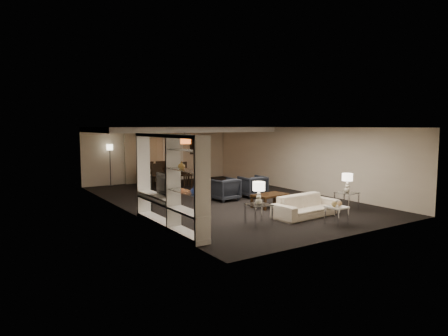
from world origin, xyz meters
The scene contains 35 objects.
floor centered at (0.00, 0.00, 0.00)m, with size 11.00×11.00×0.00m, color black.
ceiling centered at (0.00, 0.00, 2.50)m, with size 7.00×11.00×0.02m, color silver.
wall_back centered at (0.00, 5.50, 1.25)m, with size 7.00×0.02×2.50m, color #C4B49D.
wall_front centered at (0.00, -5.50, 1.25)m, with size 7.00×0.02×2.50m, color #C4B49D.
wall_left centered at (-3.50, 0.00, 1.25)m, with size 0.02×11.00×2.50m, color #C4B49D.
wall_right centered at (3.50, 0.00, 1.25)m, with size 0.02×11.00×2.50m, color #C4B49D.
ceiling_soffit centered at (0.00, 3.50, 2.40)m, with size 7.00×4.00×0.20m, color silver.
curtains centered at (-0.90, 5.42, 1.20)m, with size 1.50×0.12×2.40m, color beige.
door centered at (0.70, 5.47, 1.05)m, with size 0.90×0.05×2.10m, color silver.
painting centered at (2.10, 5.46, 1.55)m, with size 0.95×0.04×0.65m, color #142D38.
media_unit centered at (-3.31, -2.60, 1.18)m, with size 0.38×3.40×2.35m, color white, non-canonical shape.
pendant_light centered at (0.30, 3.50, 1.92)m, with size 0.52×0.52×0.24m, color #D8591E.
sofa centered at (0.52, -3.47, 0.30)m, with size 2.07×0.81×0.60m, color beige.
coffee_table centered at (0.52, -1.87, 0.20)m, with size 1.13×0.66×0.41m, color black, non-canonical shape.
armchair_left centered at (-0.08, -0.17, 0.38)m, with size 0.82×0.84×0.77m, color black.
armchair_right centered at (1.12, -0.17, 0.38)m, with size 0.82×0.84×0.77m, color black.
side_table_left centered at (-1.18, -3.47, 0.26)m, with size 0.57×0.57×0.53m, color silver, non-canonical shape.
side_table_right centered at (2.22, -3.47, 0.26)m, with size 0.57×0.57×0.53m, color white, non-canonical shape.
table_lamp_left centered at (-1.18, -3.47, 0.82)m, with size 0.32×0.32×0.59m, color beige, non-canonical shape.
table_lamp_right centered at (2.22, -3.47, 0.82)m, with size 0.32×0.32×0.59m, color silver, non-canonical shape.
marble_table centered at (0.52, -4.57, 0.24)m, with size 0.47×0.47×0.47m, color silver, non-canonical shape.
gold_gourd_a centered at (0.42, -4.57, 0.55)m, with size 0.15×0.15×0.15m, color tan.
gold_gourd_b centered at (0.62, -4.57, 0.54)m, with size 0.13×0.13×0.13m, color tan.
television centered at (-3.28, -2.09, 1.03)m, with size 0.13×0.98×0.56m, color black.
vase_blue centered at (-3.31, -3.90, 1.15)m, with size 0.18×0.18×0.19m, color #233B9B.
vase_amber centered at (-3.31, -3.30, 1.65)m, with size 0.17×0.17×0.17m, color #AD8239.
floor_speaker centered at (-3.09, -0.78, 0.57)m, with size 0.12×0.12×1.13m, color black.
dining_table centered at (-0.34, 4.07, 0.35)m, with size 1.97×1.10×0.69m, color black.
chair_nl centered at (-0.94, 3.42, 0.51)m, with size 0.48×0.48×1.03m, color black, non-canonical shape.
chair_nm centered at (-0.34, 3.42, 0.51)m, with size 0.48×0.48×1.03m, color black, non-canonical shape.
chair_nr centered at (0.26, 3.42, 0.51)m, with size 0.48×0.48×1.03m, color black, non-canonical shape.
chair_fl centered at (-0.94, 4.72, 0.51)m, with size 0.48×0.48×1.03m, color black, non-canonical shape.
chair_fm centered at (-0.34, 4.72, 0.51)m, with size 0.48×0.48×1.03m, color black, non-canonical shape.
chair_fr centered at (0.26, 4.72, 0.51)m, with size 0.48×0.48×1.03m, color black, non-canonical shape.
floor_lamp centered at (-2.37, 5.20, 0.89)m, with size 0.26×0.26×1.78m, color black, non-canonical shape.
Camera 1 is at (-7.46, -11.50, 2.54)m, focal length 32.00 mm.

